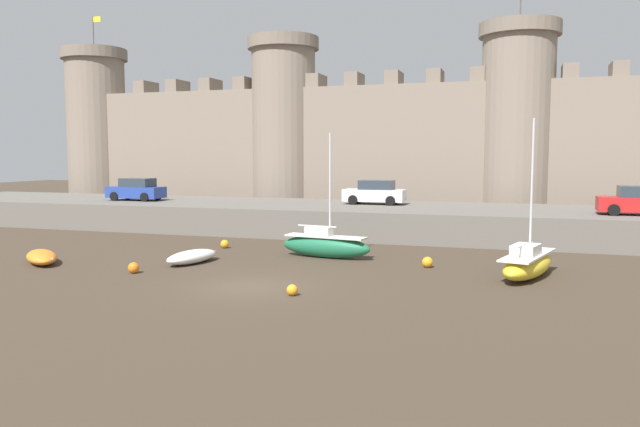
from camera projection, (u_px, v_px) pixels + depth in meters
name	position (u px, v px, depth m)	size (l,w,h in m)	color
ground_plane	(251.00, 287.00, 24.24)	(160.00, 160.00, 0.00)	#423528
quay_road	(362.00, 219.00, 41.08)	(68.81, 10.00, 1.78)	#666059
castle	(393.00, 137.00, 50.15)	(62.80, 5.99, 17.89)	gray
sailboat_midflat_right	(528.00, 263.00, 26.06)	(2.77, 5.32, 6.63)	yellow
rowboat_midflat_centre	(42.00, 257.00, 29.42)	(3.35, 3.22, 0.62)	orange
rowboat_foreground_centre	(192.00, 256.00, 29.49)	(1.88, 3.35, 0.62)	silver
sailboat_foreground_left	(325.00, 245.00, 31.04)	(4.86, 1.76, 6.19)	#1E6B47
mooring_buoy_near_channel	(225.00, 244.00, 34.21)	(0.46, 0.46, 0.46)	orange
mooring_buoy_mid_mud	(134.00, 268.00, 26.99)	(0.48, 0.48, 0.48)	orange
mooring_buoy_near_shore	(292.00, 290.00, 22.73)	(0.42, 0.42, 0.42)	orange
mooring_buoy_off_centre	(428.00, 262.00, 28.35)	(0.50, 0.50, 0.50)	orange
car_quay_west	(375.00, 193.00, 41.92)	(4.10, 1.88, 1.62)	silver
car_quay_centre_west	(136.00, 190.00, 45.36)	(4.10, 1.88, 1.62)	#263F99
car_quay_centre_east	(638.00, 201.00, 34.42)	(4.10, 1.88, 1.62)	red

